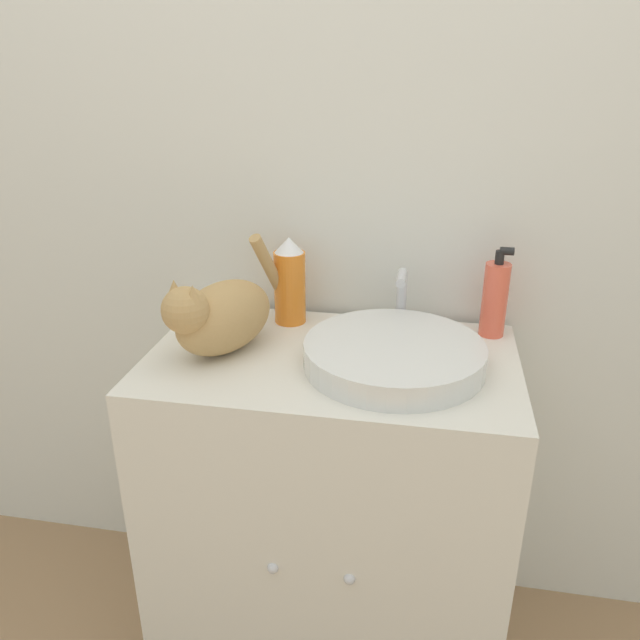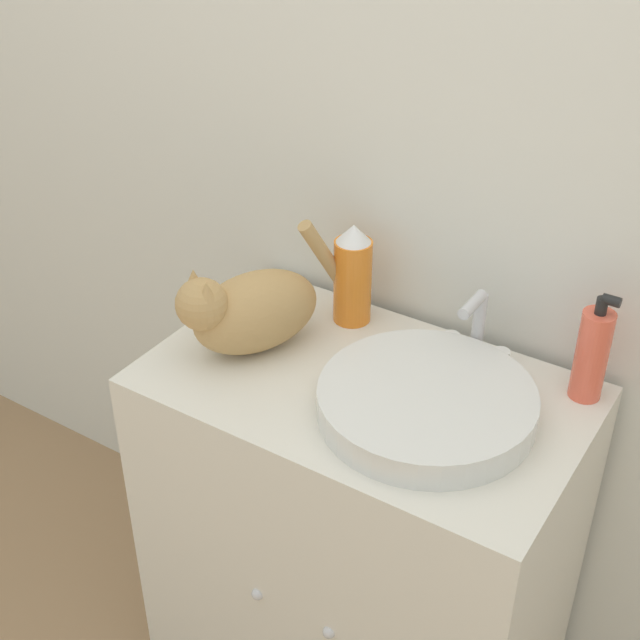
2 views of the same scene
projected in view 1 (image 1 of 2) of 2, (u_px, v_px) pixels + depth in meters
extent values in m
cube|color=silver|center=(353.00, 138.00, 1.43)|extent=(6.00, 0.05, 2.50)
cube|color=silver|center=(330.00, 511.00, 1.50)|extent=(0.79, 0.48, 0.83)
sphere|color=silver|center=(273.00, 569.00, 1.28)|extent=(0.02, 0.02, 0.02)
sphere|color=silver|center=(349.00, 580.00, 1.25)|extent=(0.02, 0.02, 0.02)
cylinder|color=silver|center=(394.00, 355.00, 1.29)|extent=(0.37, 0.37, 0.05)
cylinder|color=silver|center=(401.00, 300.00, 1.45)|extent=(0.02, 0.02, 0.14)
cylinder|color=silver|center=(402.00, 278.00, 1.39)|extent=(0.02, 0.08, 0.02)
cylinder|color=white|center=(379.00, 319.00, 1.48)|extent=(0.03, 0.03, 0.03)
cylinder|color=white|center=(422.00, 322.00, 1.46)|extent=(0.03, 0.03, 0.03)
ellipsoid|color=tan|center=(224.00, 317.00, 1.34)|extent=(0.23, 0.29, 0.15)
sphere|color=tan|center=(185.00, 310.00, 1.24)|extent=(0.13, 0.13, 0.10)
cone|color=tan|center=(174.00, 289.00, 1.24)|extent=(0.05, 0.05, 0.04)
cone|color=tan|center=(193.00, 295.00, 1.21)|extent=(0.05, 0.05, 0.04)
cylinder|color=tan|center=(269.00, 266.00, 1.42)|extent=(0.07, 0.11, 0.17)
cylinder|color=#EF6047|center=(495.00, 300.00, 1.41)|extent=(0.06, 0.06, 0.17)
cylinder|color=black|center=(500.00, 257.00, 1.37)|extent=(0.02, 0.02, 0.03)
cylinder|color=black|center=(507.00, 251.00, 1.36)|extent=(0.03, 0.02, 0.02)
cylinder|color=orange|center=(290.00, 288.00, 1.48)|extent=(0.08, 0.08, 0.17)
cone|color=white|center=(289.00, 245.00, 1.44)|extent=(0.07, 0.07, 0.04)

